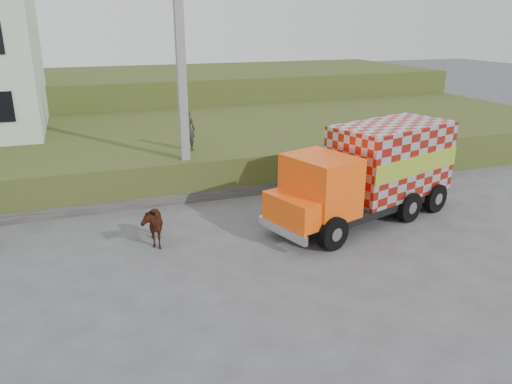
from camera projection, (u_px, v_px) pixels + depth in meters
name	position (u px, v px, depth m)	size (l,w,h in m)	color
ground	(253.00, 242.00, 15.03)	(120.00, 120.00, 0.00)	#474749
embankment	(183.00, 144.00, 23.68)	(40.00, 12.00, 1.50)	#35541C
embankment_far	(146.00, 95.00, 34.11)	(40.00, 12.00, 3.00)	#35541C
retaining_strip	(162.00, 199.00, 18.06)	(16.00, 0.50, 0.40)	#595651
utility_pole	(182.00, 88.00, 17.48)	(1.20, 0.30, 8.00)	gray
cargo_truck	(371.00, 172.00, 16.46)	(7.26, 4.15, 3.09)	black
cow	(151.00, 224.00, 14.76)	(0.68, 1.49, 1.26)	#33100C
pedestrian	(188.00, 130.00, 19.33)	(0.60, 0.39, 1.64)	#2C2B27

